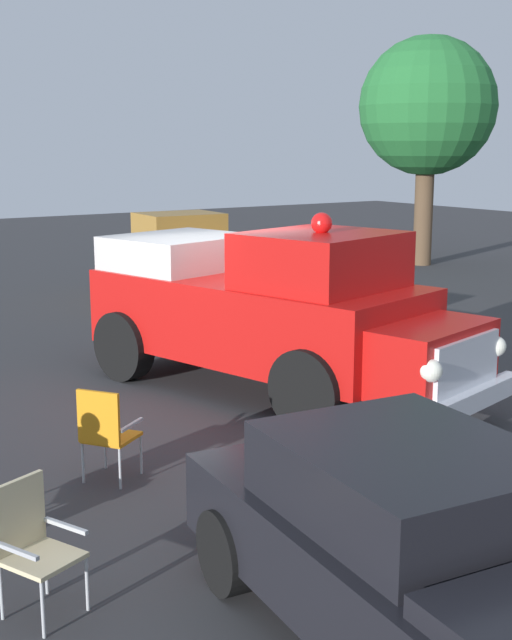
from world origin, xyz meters
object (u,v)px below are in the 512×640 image
lawn_chair_spare (31,537)px  traffic_cone (240,309)px  oak_tree_left (428,108)px  lawn_chair_by_car (105,428)px  parked_pickup (196,256)px  spectator_standing (161,277)px  vintage_fire_truck (268,308)px  classic_hot_rod (437,561)px

lawn_chair_spare → traffic_cone: lawn_chair_spare is taller
oak_tree_left → lawn_chair_by_car: bearing=-55.2°
traffic_cone → lawn_chair_by_car: bearing=-42.7°
parked_pickup → spectator_standing: size_ratio=2.93×
parked_pickup → lawn_chair_by_car: bearing=-34.9°
vintage_fire_truck → spectator_standing: bearing=170.9°
lawn_chair_spare → traffic_cone: 10.48m
traffic_cone → lawn_chair_spare: bearing=-41.3°
vintage_fire_truck → oak_tree_left: 14.22m
lawn_chair_by_car → oak_tree_left: (-10.05, 14.46, 3.89)m
classic_hot_rod → lawn_chair_spare: 2.96m
classic_hot_rod → lawn_chair_spare: (-2.15, -2.02, -0.16)m
vintage_fire_truck → parked_pickup: size_ratio=1.29×
traffic_cone → oak_tree_left: bearing=114.8°
lawn_chair_spare → spectator_standing: size_ratio=0.61×
spectator_standing → traffic_cone: bearing=63.6°
oak_tree_left → traffic_cone: bearing=-65.2°
oak_tree_left → traffic_cone: oak_tree_left is taller
lawn_chair_by_car → lawn_chair_spare: 2.48m
vintage_fire_truck → traffic_cone: vintage_fire_truck is taller
parked_pickup → traffic_cone: parked_pickup is taller
traffic_cone → spectator_standing: bearing=-116.4°
spectator_standing → lawn_chair_spare: bearing=-33.0°
vintage_fire_truck → classic_hot_rod: bearing=-24.9°
parked_pickup → lawn_chair_spare: parked_pickup is taller
classic_hot_rod → traffic_cone: 11.17m
classic_hot_rod → lawn_chair_by_car: (-4.14, -0.54, -0.16)m
oak_tree_left → spectator_standing: bearing=-71.4°
vintage_fire_truck → oak_tree_left: size_ratio=0.97×
vintage_fire_truck → parked_pickup: bearing=157.9°
vintage_fire_truck → traffic_cone: bearing=152.3°
lawn_chair_by_car → traffic_cone: 8.02m
lawn_chair_spare → oak_tree_left: 20.35m
vintage_fire_truck → spectator_standing: vintage_fire_truck is taller
vintage_fire_truck → classic_hot_rod: vintage_fire_truck is taller
classic_hot_rod → lawn_chair_spare: size_ratio=4.45×
vintage_fire_truck → lawn_chair_spare: vintage_fire_truck is taller
classic_hot_rod → oak_tree_left: bearing=135.6°
vintage_fire_truck → traffic_cone: (-4.04, 2.12, -0.89)m
lawn_chair_spare → traffic_cone: size_ratio=1.61×
lawn_chair_by_car → lawn_chair_spare: bearing=-36.6°
parked_pickup → traffic_cone: size_ratio=7.72×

